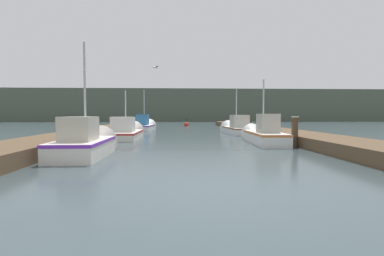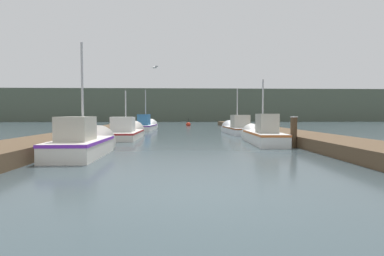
{
  "view_description": "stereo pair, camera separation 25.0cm",
  "coord_description": "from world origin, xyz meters",
  "views": [
    {
      "loc": [
        -0.62,
        -5.34,
        1.5
      ],
      "look_at": [
        0.38,
        13.39,
        0.62
      ],
      "focal_mm": 28.0,
      "sensor_mm": 36.0,
      "label": 1
    },
    {
      "loc": [
        -0.37,
        -5.35,
        1.5
      ],
      "look_at": [
        0.38,
        13.39,
        0.62
      ],
      "focal_mm": 28.0,
      "sensor_mm": 36.0,
      "label": 2
    }
  ],
  "objects": [
    {
      "name": "fishing_boat_2",
      "position": [
        -3.73,
        13.71,
        0.37
      ],
      "size": [
        1.76,
        5.52,
        3.53
      ],
      "rotation": [
        0.0,
        0.0,
        -0.0
      ],
      "color": "silver",
      "rests_on": "ground_plane"
    },
    {
      "name": "fishing_boat_0",
      "position": [
        -3.86,
        5.62,
        0.46
      ],
      "size": [
        1.56,
        4.3,
        4.45
      ],
      "rotation": [
        0.0,
        0.0,
        0.01
      ],
      "color": "silver",
      "rests_on": "ground_plane"
    },
    {
      "name": "fishing_boat_4",
      "position": [
        -3.61,
        23.59,
        0.4
      ],
      "size": [
        1.88,
        5.91,
        4.3
      ],
      "rotation": [
        0.0,
        0.0,
        -0.06
      ],
      "color": "silver",
      "rests_on": "ground_plane"
    },
    {
      "name": "fishing_boat_3",
      "position": [
        3.99,
        17.55,
        0.42
      ],
      "size": [
        1.71,
        5.79,
        3.94
      ],
      "rotation": [
        0.0,
        0.0,
        0.04
      ],
      "color": "silver",
      "rests_on": "ground_plane"
    },
    {
      "name": "mooring_piling_2",
      "position": [
        -5.02,
        9.2,
        0.55
      ],
      "size": [
        0.24,
        0.24,
        1.09
      ],
      "color": "#473523",
      "rests_on": "ground_plane"
    },
    {
      "name": "seagull_lead",
      "position": [
        -1.74,
        10.94,
        4.01
      ],
      "size": [
        0.42,
        0.51,
        0.12
      ],
      "rotation": [
        0.0,
        0.0,
        2.2
      ],
      "color": "white"
    },
    {
      "name": "mooring_piling_1",
      "position": [
        -4.86,
        29.32,
        0.55
      ],
      "size": [
        0.35,
        0.35,
        1.08
      ],
      "color": "#473523",
      "rests_on": "ground_plane"
    },
    {
      "name": "fishing_boat_1",
      "position": [
        3.88,
        10.03,
        0.44
      ],
      "size": [
        1.52,
        5.43,
        3.6
      ],
      "rotation": [
        0.0,
        0.0,
        -0.04
      ],
      "color": "silver",
      "rests_on": "ground_plane"
    },
    {
      "name": "dock_right",
      "position": [
        6.1,
        16.0,
        0.25
      ],
      "size": [
        2.47,
        40.0,
        0.49
      ],
      "color": "brown",
      "rests_on": "ground_plane"
    },
    {
      "name": "dock_left",
      "position": [
        -6.1,
        16.0,
        0.25
      ],
      "size": [
        2.47,
        40.0,
        0.49
      ],
      "color": "brown",
      "rests_on": "ground_plane"
    },
    {
      "name": "channel_buoy",
      "position": [
        0.68,
        32.48,
        0.17
      ],
      "size": [
        0.59,
        0.59,
        1.09
      ],
      "color": "red",
      "rests_on": "ground_plane"
    },
    {
      "name": "mooring_piling_0",
      "position": [
        4.75,
        7.89,
        0.7
      ],
      "size": [
        0.33,
        0.33,
        1.4
      ],
      "color": "#473523",
      "rests_on": "ground_plane"
    },
    {
      "name": "ground_plane",
      "position": [
        0.0,
        0.0,
        0.0
      ],
      "size": [
        200.0,
        200.0,
        0.0
      ],
      "color": "#38474C"
    },
    {
      "name": "distant_shore_ridge",
      "position": [
        0.0,
        61.83,
        3.28
      ],
      "size": [
        120.0,
        16.0,
        6.56
      ],
      "color": "#4C5647",
      "rests_on": "ground_plane"
    }
  ]
}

